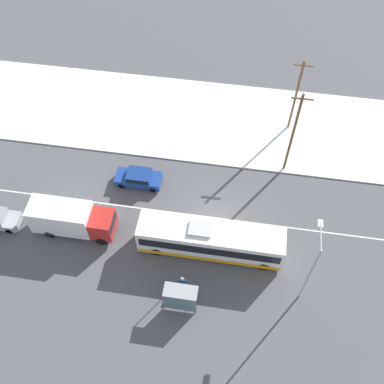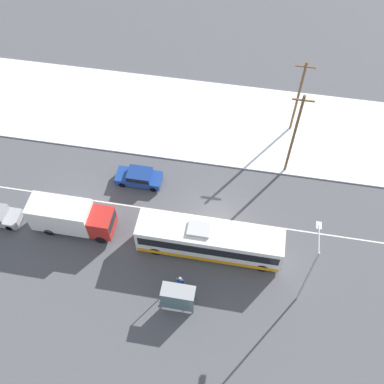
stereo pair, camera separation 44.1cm
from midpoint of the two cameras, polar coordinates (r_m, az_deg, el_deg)
ground_plane at (r=39.88m, az=2.82°, el=-3.34°), size 120.00×120.00×0.00m
snow_lot at (r=47.16m, az=4.62°, el=8.77°), size 80.00×11.55×0.12m
lane_marking_center at (r=39.88m, az=2.82°, el=-3.34°), size 60.00×0.12×0.00m
city_bus at (r=36.93m, az=2.03°, el=-6.09°), size 11.89×2.57×3.23m
box_truck at (r=39.18m, az=-15.48°, el=-3.26°), size 7.07×2.30×3.16m
sedan_car at (r=41.72m, az=-7.08°, el=1.83°), size 4.22×1.80×1.46m
pedestrian_at_stop at (r=35.93m, az=-1.62°, el=-11.28°), size 0.57×0.25×1.59m
bus_shelter at (r=34.64m, az=-1.90°, el=-13.33°), size 2.56×1.20×2.40m
streetlamp at (r=33.29m, az=14.61°, el=-8.81°), size 0.36×2.57×7.74m
utility_pole_roadside at (r=40.23m, az=12.39°, el=7.26°), size 1.80×0.24×9.48m
utility_pole_snowlot at (r=44.62m, az=12.79°, el=11.90°), size 1.80×0.24×8.39m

